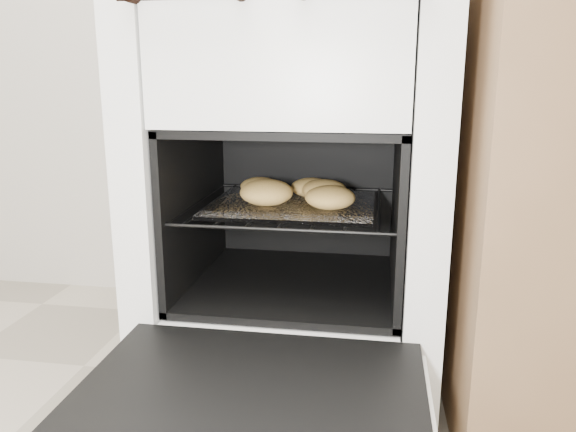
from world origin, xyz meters
The scene contains 5 objects.
stove centered at (0.19, 1.15, 0.47)m, with size 0.63×0.70×0.96m.
oven_door centered at (0.19, 0.62, 0.21)m, with size 0.57×0.44×0.04m.
oven_rack centered at (0.19, 1.08, 0.42)m, with size 0.46×0.44×0.01m.
foil_sheet centered at (0.19, 1.06, 0.43)m, with size 0.36×0.31×0.01m, color white.
baked_rolls centered at (0.20, 1.07, 0.46)m, with size 0.31×0.26×0.06m.
Camera 1 is at (0.38, -0.14, 0.70)m, focal length 35.00 mm.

